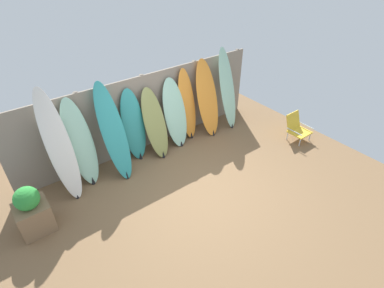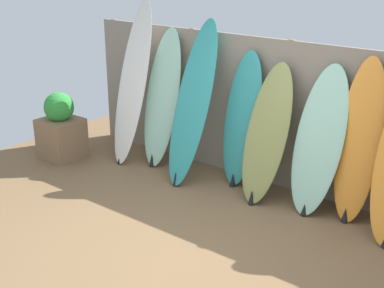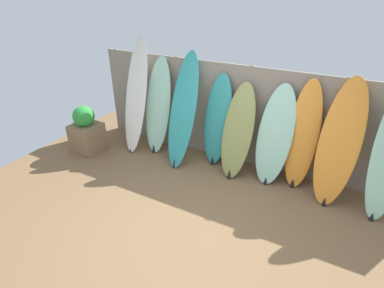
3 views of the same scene
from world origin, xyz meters
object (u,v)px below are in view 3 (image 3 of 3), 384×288
object	(u,v)px
surfboard_teal_3	(217,121)
planter_box	(86,131)
surfboard_white_0	(136,97)
surfboard_teal_2	(183,112)
surfboard_seafoam_5	(275,136)
surfboard_seafoam_1	(158,107)
surfboard_orange_7	(339,144)
surfboard_olive_4	(238,132)
surfboard_orange_6	(303,137)

from	to	relation	value
surfboard_teal_3	planter_box	bearing A→B (deg)	-161.02
surfboard_teal_3	surfboard_white_0	bearing A→B (deg)	-172.68
surfboard_teal_2	surfboard_seafoam_5	bearing A→B (deg)	5.63
surfboard_teal_3	surfboard_teal_2	bearing A→B (deg)	-156.50
surfboard_seafoam_1	surfboard_white_0	bearing A→B (deg)	-163.10
surfboard_seafoam_1	surfboard_orange_7	distance (m)	3.20
surfboard_olive_4	surfboard_teal_3	bearing A→B (deg)	159.32
surfboard_orange_7	surfboard_olive_4	bearing A→B (deg)	-179.15
surfboard_teal_3	planter_box	distance (m)	2.60
surfboard_olive_4	surfboard_seafoam_5	world-z (taller)	surfboard_seafoam_5
surfboard_seafoam_5	surfboard_orange_7	world-z (taller)	surfboard_orange_7
surfboard_white_0	surfboard_seafoam_1	bearing A→B (deg)	16.90
surfboard_teal_2	surfboard_orange_7	bearing A→B (deg)	2.25
surfboard_seafoam_5	surfboard_orange_6	world-z (taller)	surfboard_orange_6
surfboard_orange_7	planter_box	size ratio (longest dim) A/B	2.00
surfboard_white_0	surfboard_seafoam_5	distance (m)	2.69
planter_box	surfboard_teal_3	bearing A→B (deg)	18.98
surfboard_seafoam_1	surfboard_teal_2	bearing A→B (deg)	-14.26
surfboard_white_0	surfboard_seafoam_1	xyz separation A→B (m)	(0.41, 0.12, -0.17)
surfboard_orange_7	surfboard_seafoam_5	bearing A→B (deg)	176.39
surfboard_orange_6	surfboard_seafoam_5	bearing A→B (deg)	-170.46
surfboard_seafoam_5	surfboard_orange_6	distance (m)	0.42
surfboard_white_0	surfboard_teal_3	size ratio (longest dim) A/B	1.30
surfboard_teal_3	surfboard_orange_6	size ratio (longest dim) A/B	0.94
surfboard_teal_2	surfboard_olive_4	distance (m)	1.04
surfboard_teal_2	surfboard_seafoam_5	distance (m)	1.64
surfboard_teal_3	surfboard_orange_6	distance (m)	1.47
surfboard_seafoam_1	surfboard_orange_7	size ratio (longest dim) A/B	0.97
surfboard_seafoam_1	surfboard_seafoam_5	bearing A→B (deg)	-0.09
surfboard_teal_2	surfboard_orange_6	bearing A→B (deg)	6.43
surfboard_orange_6	planter_box	bearing A→B (deg)	-168.15
surfboard_white_0	surfboard_olive_4	bearing A→B (deg)	1.08
surfboard_seafoam_1	surfboard_teal_3	world-z (taller)	surfboard_seafoam_1
surfboard_olive_4	planter_box	size ratio (longest dim) A/B	1.68
surfboard_seafoam_1	surfboard_orange_6	distance (m)	2.68
surfboard_seafoam_5	planter_box	size ratio (longest dim) A/B	1.74
surfboard_seafoam_1	surfboard_seafoam_5	xyz separation A→B (m)	(2.26, -0.00, -0.09)
surfboard_seafoam_5	planter_box	distance (m)	3.58
surfboard_orange_7	planter_box	xyz separation A→B (m)	(-4.42, -0.69, -0.51)
surfboard_white_0	surfboard_orange_6	xyz separation A→B (m)	(3.08, 0.19, -0.21)
surfboard_white_0	surfboard_olive_4	distance (m)	2.09
surfboard_white_0	surfboard_orange_7	size ratio (longest dim) A/B	1.15
surfboard_seafoam_1	planter_box	size ratio (longest dim) A/B	1.93
surfboard_teal_3	surfboard_olive_4	world-z (taller)	surfboard_teal_3
surfboard_teal_3	planter_box	size ratio (longest dim) A/B	1.76
surfboard_seafoam_5	surfboard_orange_6	xyz separation A→B (m)	(0.41, 0.07, 0.06)
surfboard_olive_4	surfboard_orange_6	world-z (taller)	surfboard_orange_6
surfboard_seafoam_1	surfboard_seafoam_5	world-z (taller)	surfboard_seafoam_1
surfboard_orange_6	planter_box	distance (m)	4.00
surfboard_olive_4	surfboard_seafoam_1	bearing A→B (deg)	177.04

